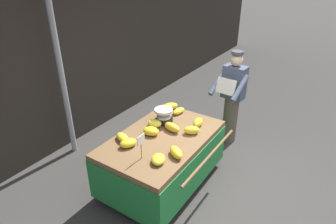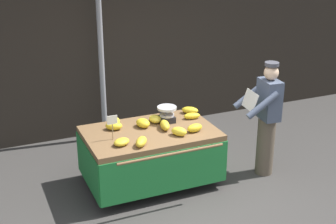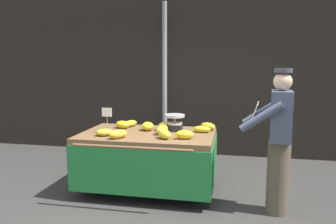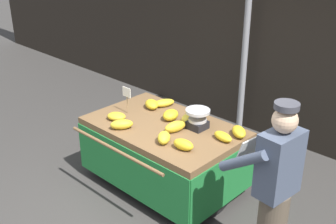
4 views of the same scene
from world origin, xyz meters
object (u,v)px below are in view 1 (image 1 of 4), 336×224
at_px(price_sign, 141,142).
at_px(banana_bunch_6, 172,127).
at_px(banana_bunch_0, 198,122).
at_px(banana_bunch_8, 128,143).
at_px(banana_cart, 162,149).
at_px(banana_bunch_3, 170,106).
at_px(street_pole, 61,74).
at_px(banana_bunch_2, 179,111).
at_px(banana_bunch_9, 151,131).
at_px(weighing_scale, 164,116).
at_px(banana_bunch_10, 123,138).
at_px(banana_bunch_7, 158,159).
at_px(banana_bunch_4, 176,152).
at_px(banana_bunch_1, 192,130).
at_px(vendor_person, 232,98).
at_px(banana_bunch_5, 155,123).

xyz_separation_m(price_sign, banana_bunch_6, (0.77, 0.04, -0.19)).
xyz_separation_m(banana_bunch_0, banana_bunch_8, (-1.00, 0.51, -0.00)).
bearing_deg(banana_cart, banana_bunch_3, 25.25).
distance_m(street_pole, banana_bunch_2, 1.94).
bearing_deg(banana_bunch_9, price_sign, -155.45).
xyz_separation_m(weighing_scale, banana_bunch_0, (0.21, -0.48, -0.06)).
bearing_deg(street_pole, banana_bunch_10, -99.33).
bearing_deg(price_sign, weighing_scale, 17.01).
distance_m(weighing_scale, banana_bunch_7, 0.98).
xyz_separation_m(banana_bunch_0, banana_bunch_4, (-0.83, -0.13, -0.00)).
xyz_separation_m(price_sign, banana_bunch_7, (0.05, -0.22, -0.20)).
xyz_separation_m(banana_bunch_1, banana_bunch_6, (-0.09, 0.28, 0.00)).
relative_size(price_sign, banana_bunch_1, 1.54).
relative_size(weighing_scale, vendor_person, 0.16).
relative_size(banana_bunch_3, banana_bunch_5, 1.16).
relative_size(banana_bunch_8, banana_bunch_10, 0.81).
bearing_deg(banana_bunch_9, banana_bunch_10, 145.86).
xyz_separation_m(banana_cart, banana_bunch_4, (-0.28, -0.40, 0.27)).
relative_size(street_pole, price_sign, 8.52).
relative_size(banana_bunch_0, banana_bunch_8, 0.99).
bearing_deg(banana_bunch_0, banana_bunch_3, 69.61).
bearing_deg(banana_bunch_1, banana_bunch_5, 102.45).
relative_size(banana_cart, banana_bunch_7, 7.99).
bearing_deg(banana_bunch_4, banana_bunch_6, 37.36).
bearing_deg(vendor_person, banana_bunch_3, 140.03).
relative_size(banana_bunch_2, banana_bunch_10, 0.84).
height_order(banana_bunch_10, vendor_person, vendor_person).
xyz_separation_m(banana_cart, banana_bunch_8, (-0.45, 0.24, 0.27)).
xyz_separation_m(banana_cart, banana_bunch_0, (0.55, -0.27, 0.27)).
height_order(weighing_scale, price_sign, price_sign).
bearing_deg(price_sign, banana_bunch_0, -10.32).
relative_size(street_pole, banana_bunch_2, 11.90).
relative_size(banana_bunch_0, banana_bunch_6, 0.85).
distance_m(banana_bunch_7, banana_bunch_10, 0.69).
height_order(banana_bunch_3, banana_bunch_10, banana_bunch_3).
relative_size(street_pole, weighing_scale, 10.35).
distance_m(banana_bunch_1, banana_bunch_10, 0.97).
bearing_deg(banana_bunch_7, price_sign, 102.84).
distance_m(street_pole, vendor_person, 2.89).
bearing_deg(banana_bunch_1, vendor_person, -2.25).
height_order(street_pole, vendor_person, street_pole).
distance_m(banana_bunch_5, banana_bunch_7, 0.87).
relative_size(weighing_scale, banana_bunch_7, 1.23).
height_order(price_sign, banana_bunch_2, price_sign).
distance_m(banana_bunch_3, banana_bunch_6, 0.71).
distance_m(banana_bunch_2, banana_bunch_3, 0.21).
bearing_deg(banana_bunch_6, vendor_person, -12.76).
xyz_separation_m(price_sign, banana_bunch_10, (0.18, 0.46, -0.20)).
relative_size(banana_bunch_2, banana_bunch_3, 0.97).
bearing_deg(banana_bunch_3, street_pole, 123.09).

